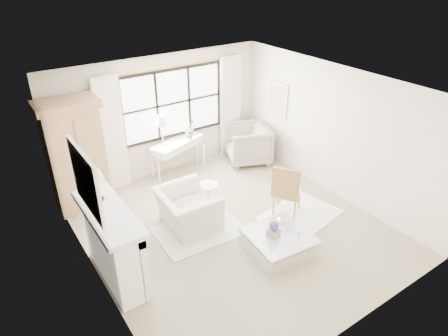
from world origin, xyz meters
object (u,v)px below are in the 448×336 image
(club_armchair, at_px, (188,209))
(coffee_table, at_px, (278,244))
(armoire, at_px, (76,155))
(console_table, at_px, (179,157))

(club_armchair, distance_m, coffee_table, 1.79)
(club_armchair, bearing_deg, armoire, 40.30)
(armoire, bearing_deg, coffee_table, -54.55)
(armoire, height_order, coffee_table, armoire)
(club_armchair, height_order, coffee_table, club_armchair)
(armoire, xyz_separation_m, coffee_table, (2.29, -3.33, -0.96))
(console_table, distance_m, club_armchair, 2.11)
(console_table, xyz_separation_m, coffee_table, (0.03, -3.46, -0.22))
(armoire, distance_m, club_armchair, 2.40)
(coffee_table, bearing_deg, armoire, 129.75)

